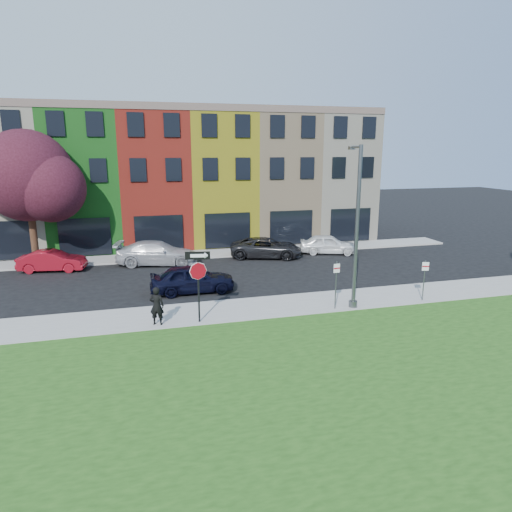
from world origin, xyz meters
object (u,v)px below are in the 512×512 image
object	(u,v)px
man	(157,306)
sedan_near	(192,279)
street_lamp	(356,227)
stop_sign	(198,272)

from	to	relation	value
man	sedan_near	bearing A→B (deg)	-97.58
street_lamp	sedan_near	bearing A→B (deg)	163.72
man	street_lamp	world-z (taller)	street_lamp
man	sedan_near	xyz separation A→B (m)	(2.06, 4.46, -0.20)
sedan_near	street_lamp	world-z (taller)	street_lamp
sedan_near	street_lamp	distance (m)	8.90
stop_sign	man	xyz separation A→B (m)	(-1.77, 0.17, -1.39)
sedan_near	man	bearing A→B (deg)	155.57
stop_sign	man	size ratio (longest dim) A/B	1.87
stop_sign	street_lamp	world-z (taller)	street_lamp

